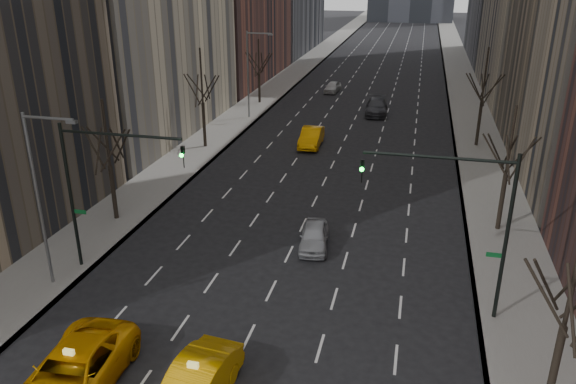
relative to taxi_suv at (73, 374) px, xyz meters
The scene contains 17 objects.
sidewalk_left 67.23m from the taxi_suv, 95.77° to the left, with size 4.50×320.00×0.15m, color slate.
sidewalk_right 69.20m from the taxi_suv, 75.15° to the left, with size 4.50×320.00×0.15m, color slate.
tree_lw_b 16.48m from the taxi_suv, 113.64° to the left, with size 3.36×3.50×7.82m.
tree_lw_c 31.71m from the taxi_suv, 101.91° to the left, with size 3.36×3.50×8.74m.
tree_lw_d 49.38m from the taxi_suv, 97.59° to the left, with size 3.36×3.50×7.36m.
tree_rw_a 17.97m from the taxi_suv, ahead, with size 3.36×3.50×8.28m.
tree_rw_b 25.89m from the taxi_suv, 47.19° to the left, with size 3.36×3.50×7.82m.
tree_rw_c 40.93m from the taxi_suv, 64.63° to the left, with size 3.36×3.50×8.74m.
traffic_mast_left 10.62m from the taxi_suv, 112.19° to the left, with size 6.69×0.39×8.00m.
traffic_mast_right 17.68m from the taxi_suv, 31.31° to the left, with size 6.69×0.39×8.00m.
streetlight_near 9.90m from the taxi_suv, 127.88° to the left, with size 2.83×0.22×9.00m.
streetlight_far 42.48m from the taxi_suv, 97.28° to the left, with size 2.83×0.22×9.00m.
taxi_suv is the anchor object (origin of this frame).
silver_sedan_ahead 15.64m from the taxi_suv, 64.55° to the left, with size 1.63×4.06×1.38m, color #95979D.
far_taxi 33.71m from the taxi_suv, 85.29° to the left, with size 1.77×5.07×1.67m, color #F79E05.
far_suv_grey 47.43m from the taxi_suv, 80.86° to the left, with size 2.36×5.81×1.68m, color #333338.
far_car_white 57.17m from the taxi_suv, 89.00° to the left, with size 1.61×4.01×1.37m, color silver.
Camera 1 is at (6.47, -11.78, 15.44)m, focal length 35.00 mm.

